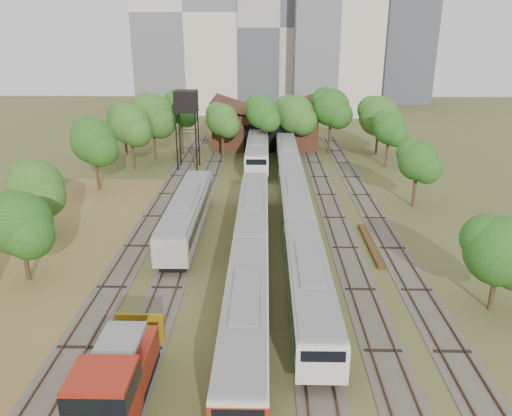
{
  "coord_description": "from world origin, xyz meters",
  "views": [
    {
      "loc": [
        -0.93,
        -21.4,
        17.67
      ],
      "look_at": [
        -1.73,
        20.83,
        2.5
      ],
      "focal_mm": 35.0,
      "sensor_mm": 36.0,
      "label": 1
    }
  ],
  "objects_px": {
    "railcar_green_set": "(295,200)",
    "water_tower": "(186,103)",
    "shunter_locomotive": "(116,383)",
    "railcar_red_set": "(250,255)"
  },
  "relations": [
    {
      "from": "shunter_locomotive",
      "to": "water_tower",
      "type": "distance_m",
      "value": 46.3
    },
    {
      "from": "water_tower",
      "to": "railcar_green_set",
      "type": "bearing_deg",
      "value": -54.2
    },
    {
      "from": "railcar_green_set",
      "to": "shunter_locomotive",
      "type": "distance_m",
      "value": 29.09
    },
    {
      "from": "railcar_red_set",
      "to": "railcar_green_set",
      "type": "bearing_deg",
      "value": 72.66
    },
    {
      "from": "railcar_red_set",
      "to": "shunter_locomotive",
      "type": "relative_size",
      "value": 4.27
    },
    {
      "from": "railcar_red_set",
      "to": "railcar_green_set",
      "type": "xyz_separation_m",
      "value": [
        4.0,
        12.81,
        0.01
      ]
    },
    {
      "from": "railcar_green_set",
      "to": "shunter_locomotive",
      "type": "xyz_separation_m",
      "value": [
        -10.0,
        -27.32,
        0.0
      ]
    },
    {
      "from": "railcar_red_set",
      "to": "shunter_locomotive",
      "type": "xyz_separation_m",
      "value": [
        -6.0,
        -14.51,
        0.01
      ]
    },
    {
      "from": "railcar_red_set",
      "to": "shunter_locomotive",
      "type": "bearing_deg",
      "value": -112.47
    },
    {
      "from": "railcar_green_set",
      "to": "water_tower",
      "type": "xyz_separation_m",
      "value": [
        -13.23,
        18.35,
        6.89
      ]
    }
  ]
}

